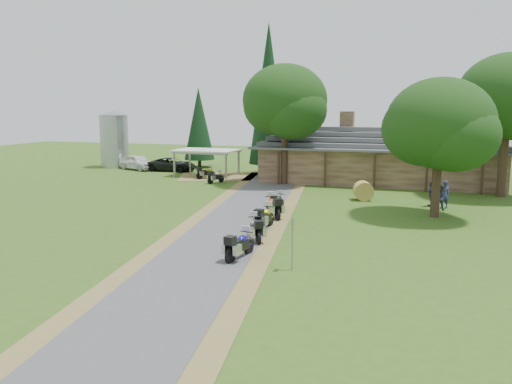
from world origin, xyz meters
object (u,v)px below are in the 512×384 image
(motorcycle_carport_a, at_px, (206,172))
(motorcycle_carport_b, at_px, (216,176))
(motorcycle_row_c, at_px, (265,216))
(hay_bale, at_px, (363,191))
(silo, at_px, (114,139))
(car_dark_suv, at_px, (172,161))
(motorcycle_row_e, at_px, (277,201))
(motorcycle_row_d, at_px, (273,206))
(carport, at_px, (207,163))
(motorcycle_row_a, at_px, (240,244))
(lodge, at_px, (379,154))
(car_white_sedan, at_px, (138,160))
(motorcycle_row_b, at_px, (256,227))

(motorcycle_carport_a, bearing_deg, motorcycle_carport_b, -105.91)
(motorcycle_row_c, height_order, motorcycle_carport_b, motorcycle_row_c)
(motorcycle_row_c, height_order, hay_bale, motorcycle_row_c)
(silo, xyz_separation_m, car_dark_suv, (7.75, -1.47, -2.06))
(silo, xyz_separation_m, motorcycle_row_e, (23.58, -17.83, -2.48))
(motorcycle_row_d, xyz_separation_m, motorcycle_carport_b, (-8.53, 11.85, -0.13))
(hay_bale, bearing_deg, car_dark_suv, 152.32)
(car_dark_suv, relative_size, motorcycle_carport_b, 3.13)
(motorcycle_row_e, xyz_separation_m, motorcycle_carport_a, (-10.23, 12.28, -0.00))
(carport, relative_size, motorcycle_row_e, 3.26)
(carport, bearing_deg, motorcycle_row_a, -62.95)
(car_dark_suv, distance_m, motorcycle_carport_a, 6.94)
(lodge, bearing_deg, motorcycle_row_d, -106.14)
(motorcycle_row_c, bearing_deg, car_white_sedan, 49.51)
(motorcycle_carport_a, xyz_separation_m, hay_bale, (15.09, -6.77, 0.06))
(car_white_sedan, bearing_deg, motorcycle_carport_a, -90.45)
(silo, relative_size, car_dark_suv, 1.14)
(carport, bearing_deg, car_dark_suv, 156.05)
(silo, bearing_deg, car_white_sedan, -22.13)
(car_white_sedan, xyz_separation_m, motorcycle_row_b, (20.70, -23.61, -0.34))
(motorcycle_carport_b, bearing_deg, motorcycle_row_e, -118.56)
(motorcycle_row_b, bearing_deg, motorcycle_carport_a, 1.45)
(motorcycle_row_b, bearing_deg, motorcycle_row_c, -22.43)
(car_white_sedan, bearing_deg, motorcycle_carport_b, -96.71)
(lodge, xyz_separation_m, motorcycle_row_d, (-4.94, -17.08, -1.72))
(motorcycle_carport_a, bearing_deg, car_dark_suv, 88.61)
(car_white_sedan, relative_size, motorcycle_row_b, 3.09)
(silo, height_order, motorcycle_row_b, silo)
(car_dark_suv, xyz_separation_m, motorcycle_carport_a, (5.60, -4.08, -0.43))
(motorcycle_carport_a, bearing_deg, silo, 102.11)
(car_white_sedan, bearing_deg, motorcycle_row_e, -107.10)
(car_dark_suv, xyz_separation_m, motorcycle_row_c, (16.45, -21.28, -0.34))
(lodge, bearing_deg, motorcycle_row_b, -100.99)
(carport, height_order, car_dark_suv, carport)
(car_dark_suv, xyz_separation_m, motorcycle_carport_b, (7.56, -6.47, -0.45))
(car_white_sedan, bearing_deg, silo, 90.17)
(carport, height_order, motorcycle_row_d, carport)
(motorcycle_row_c, bearing_deg, carport, 36.77)
(car_dark_suv, distance_m, motorcycle_row_e, 22.76)
(car_dark_suv, relative_size, motorcycle_row_a, 2.79)
(motorcycle_carport_b, bearing_deg, motorcycle_row_c, -127.52)
(silo, height_order, motorcycle_row_e, silo)
(motorcycle_row_c, xyz_separation_m, motorcycle_carport_b, (-8.89, 14.81, -0.11))
(car_white_sedan, distance_m, motorcycle_row_a, 33.96)
(motorcycle_row_b, height_order, motorcycle_row_c, motorcycle_row_c)
(carport, xyz_separation_m, car_dark_suv, (-4.95, 2.30, -0.23))
(motorcycle_row_a, bearing_deg, carport, 38.22)
(silo, height_order, motorcycle_row_d, silo)
(motorcycle_row_c, height_order, motorcycle_row_e, motorcycle_row_c)
(motorcycle_row_e, bearing_deg, motorcycle_row_b, -167.60)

